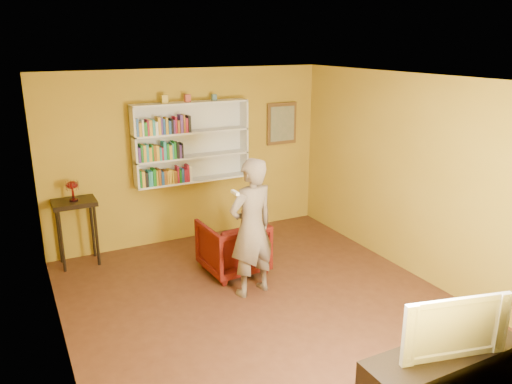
# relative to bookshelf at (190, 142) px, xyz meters

# --- Properties ---
(room_shell) EXTENTS (5.30, 5.80, 2.88)m
(room_shell) POSITION_rel_bookshelf_xyz_m (0.00, -2.41, -0.58)
(room_shell) COLOR #442416
(room_shell) RESTS_ON ground
(bookshelf) EXTENTS (1.80, 0.29, 1.23)m
(bookshelf) POSITION_rel_bookshelf_xyz_m (0.00, 0.00, 0.00)
(bookshelf) COLOR silver
(bookshelf) RESTS_ON room_shell
(books_row_lower) EXTENTS (0.80, 0.19, 0.26)m
(books_row_lower) POSITION_rel_bookshelf_xyz_m (-0.47, -0.11, -0.47)
(books_row_lower) COLOR #186F1E
(books_row_lower) RESTS_ON bookshelf
(books_row_middle) EXTENTS (0.68, 0.19, 0.27)m
(books_row_middle) POSITION_rel_bookshelf_xyz_m (-0.53, -0.11, -0.08)
(books_row_middle) COLOR #4D297B
(books_row_middle) RESTS_ON bookshelf
(books_row_upper) EXTENTS (0.82, 0.19, 0.27)m
(books_row_upper) POSITION_rel_bookshelf_xyz_m (-0.46, -0.11, 0.29)
(books_row_upper) COLOR #1F4991
(books_row_upper) RESTS_ON bookshelf
(ornament_left) EXTENTS (0.09, 0.09, 0.12)m
(ornament_left) POSITION_rel_bookshelf_xyz_m (-0.39, -0.06, 0.68)
(ornament_left) COLOR gold
(ornament_left) RESTS_ON bookshelf
(ornament_centre) EXTENTS (0.08, 0.08, 0.11)m
(ornament_centre) POSITION_rel_bookshelf_xyz_m (-0.04, -0.06, 0.68)
(ornament_centre) COLOR #A64337
(ornament_centre) RESTS_ON bookshelf
(ornament_right) EXTENTS (0.07, 0.07, 0.09)m
(ornament_right) POSITION_rel_bookshelf_xyz_m (0.38, -0.06, 0.67)
(ornament_right) COLOR slate
(ornament_right) RESTS_ON bookshelf
(framed_painting) EXTENTS (0.55, 0.05, 0.70)m
(framed_painting) POSITION_rel_bookshelf_xyz_m (1.65, 0.05, 0.16)
(framed_painting) COLOR #563818
(framed_painting) RESTS_ON room_shell
(console_table) EXTENTS (0.58, 0.45, 0.96)m
(console_table) POSITION_rel_bookshelf_xyz_m (-1.80, -0.16, -0.80)
(console_table) COLOR black
(console_table) RESTS_ON ground
(ruby_lustre) EXTENTS (0.18, 0.18, 0.28)m
(ruby_lustre) POSITION_rel_bookshelf_xyz_m (-1.80, -0.16, -0.44)
(ruby_lustre) COLOR maroon
(ruby_lustre) RESTS_ON console_table
(armchair) EXTENTS (0.84, 0.86, 0.75)m
(armchair) POSITION_rel_bookshelf_xyz_m (0.07, -1.39, -1.22)
(armchair) COLOR #400504
(armchair) RESTS_ON ground
(person) EXTENTS (0.71, 0.54, 1.77)m
(person) POSITION_rel_bookshelf_xyz_m (0.02, -2.06, -0.71)
(person) COLOR #67584B
(person) RESTS_ON ground
(game_remote) EXTENTS (0.04, 0.15, 0.04)m
(game_remote) POSITION_rel_bookshelf_xyz_m (-0.32, -2.33, -0.13)
(game_remote) COLOR white
(game_remote) RESTS_ON person
(tv_cabinet) EXTENTS (1.54, 0.46, 0.55)m
(tv_cabinet) POSITION_rel_bookshelf_xyz_m (0.58, -4.66, -1.32)
(tv_cabinet) COLOR black
(tv_cabinet) RESTS_ON ground
(television) EXTENTS (0.97, 0.35, 0.56)m
(television) POSITION_rel_bookshelf_xyz_m (0.58, -4.66, -0.77)
(television) COLOR black
(television) RESTS_ON tv_cabinet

